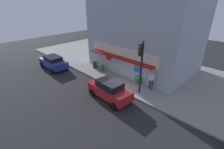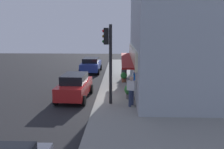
{
  "view_description": "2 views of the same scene",
  "coord_description": "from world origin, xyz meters",
  "px_view_note": "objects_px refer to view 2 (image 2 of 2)",
  "views": [
    {
      "loc": [
        8.61,
        -9.84,
        7.92
      ],
      "look_at": [
        -1.34,
        0.3,
        1.25
      ],
      "focal_mm": 25.78,
      "sensor_mm": 36.0,
      "label": 1
    },
    {
      "loc": [
        15.55,
        1.57,
        4.64
      ],
      "look_at": [
        0.03,
        1.03,
        1.66
      ],
      "focal_mm": 38.62,
      "sensor_mm": 36.0,
      "label": 2
    }
  ],
  "objects_px": {
    "potted_plant_by_doorway": "(129,91)",
    "parked_car_blue": "(91,65)",
    "potted_plant_by_window": "(124,76)",
    "parked_car_red": "(75,86)",
    "trash_can": "(124,74)",
    "traffic_light": "(109,54)",
    "pedestrian": "(131,90)"
  },
  "relations": [
    {
      "from": "traffic_light",
      "to": "trash_can",
      "type": "bearing_deg",
      "value": 172.06
    },
    {
      "from": "pedestrian",
      "to": "potted_plant_by_doorway",
      "type": "bearing_deg",
      "value": -177.95
    },
    {
      "from": "potted_plant_by_doorway",
      "to": "parked_car_blue",
      "type": "distance_m",
      "value": 10.87
    },
    {
      "from": "potted_plant_by_window",
      "to": "parked_car_red",
      "type": "bearing_deg",
      "value": -35.98
    },
    {
      "from": "potted_plant_by_window",
      "to": "parked_car_red",
      "type": "distance_m",
      "value": 5.67
    },
    {
      "from": "trash_can",
      "to": "parked_car_blue",
      "type": "distance_m",
      "value": 5.18
    },
    {
      "from": "potted_plant_by_window",
      "to": "parked_car_red",
      "type": "relative_size",
      "value": 0.2
    },
    {
      "from": "potted_plant_by_doorway",
      "to": "parked_car_blue",
      "type": "relative_size",
      "value": 0.23
    },
    {
      "from": "potted_plant_by_doorway",
      "to": "potted_plant_by_window",
      "type": "height_order",
      "value": "potted_plant_by_doorway"
    },
    {
      "from": "traffic_light",
      "to": "potted_plant_by_window",
      "type": "bearing_deg",
      "value": 170.56
    },
    {
      "from": "trash_can",
      "to": "parked_car_red",
      "type": "height_order",
      "value": "parked_car_red"
    },
    {
      "from": "potted_plant_by_doorway",
      "to": "parked_car_blue",
      "type": "bearing_deg",
      "value": -159.94
    },
    {
      "from": "traffic_light",
      "to": "parked_car_red",
      "type": "height_order",
      "value": "traffic_light"
    },
    {
      "from": "traffic_light",
      "to": "parked_car_red",
      "type": "bearing_deg",
      "value": -120.89
    },
    {
      "from": "traffic_light",
      "to": "trash_can",
      "type": "height_order",
      "value": "traffic_light"
    },
    {
      "from": "traffic_light",
      "to": "parked_car_blue",
      "type": "bearing_deg",
      "value": -167.78
    },
    {
      "from": "parked_car_blue",
      "to": "traffic_light",
      "type": "bearing_deg",
      "value": 12.22
    },
    {
      "from": "pedestrian",
      "to": "parked_car_blue",
      "type": "height_order",
      "value": "pedestrian"
    },
    {
      "from": "pedestrian",
      "to": "parked_car_red",
      "type": "xyz_separation_m",
      "value": [
        -1.8,
        -3.68,
        -0.27
      ]
    },
    {
      "from": "pedestrian",
      "to": "parked_car_red",
      "type": "relative_size",
      "value": 0.43
    },
    {
      "from": "pedestrian",
      "to": "parked_car_red",
      "type": "bearing_deg",
      "value": -116.12
    },
    {
      "from": "trash_can",
      "to": "potted_plant_by_window",
      "type": "relative_size",
      "value": 1.05
    },
    {
      "from": "potted_plant_by_doorway",
      "to": "parked_car_blue",
      "type": "xyz_separation_m",
      "value": [
        -10.21,
        -3.73,
        0.14
      ]
    },
    {
      "from": "pedestrian",
      "to": "parked_car_blue",
      "type": "bearing_deg",
      "value": -162.05
    },
    {
      "from": "potted_plant_by_window",
      "to": "parked_car_blue",
      "type": "distance_m",
      "value": 6.3
    },
    {
      "from": "potted_plant_by_doorway",
      "to": "pedestrian",
      "type": "bearing_deg",
      "value": 2.05
    },
    {
      "from": "potted_plant_by_doorway",
      "to": "potted_plant_by_window",
      "type": "relative_size",
      "value": 1.12
    },
    {
      "from": "traffic_light",
      "to": "parked_car_red",
      "type": "relative_size",
      "value": 1.15
    },
    {
      "from": "traffic_light",
      "to": "potted_plant_by_window",
      "type": "xyz_separation_m",
      "value": [
        -5.99,
        0.99,
        -2.55
      ]
    },
    {
      "from": "parked_car_red",
      "to": "potted_plant_by_doorway",
      "type": "bearing_deg",
      "value": 84.63
    },
    {
      "from": "traffic_light",
      "to": "potted_plant_by_window",
      "type": "distance_m",
      "value": 6.58
    },
    {
      "from": "trash_can",
      "to": "pedestrian",
      "type": "relative_size",
      "value": 0.5
    }
  ]
}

